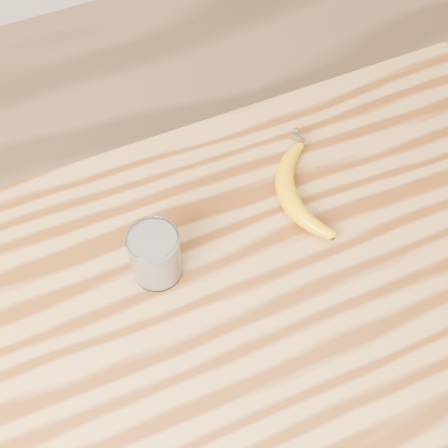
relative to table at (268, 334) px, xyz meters
name	(u,v)px	position (x,y,z in m)	size (l,w,h in m)	color
room	(303,107)	(0.00, 0.00, 0.58)	(4.04, 4.04, 2.70)	brown
table	(268,334)	(0.00, 0.00, 0.00)	(1.20, 0.80, 0.90)	#A6723A
smoothie_glass	(155,255)	(-0.15, 0.13, 0.18)	(0.08, 0.08, 0.10)	white
banana	(286,194)	(0.11, 0.17, 0.15)	(0.11, 0.29, 0.04)	#E49700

